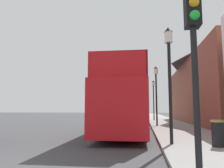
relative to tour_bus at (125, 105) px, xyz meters
name	(u,v)px	position (x,y,z in m)	size (l,w,h in m)	color
ground_plane	(103,122)	(-3.43, 10.94, -1.77)	(144.00, 144.00, 0.00)	#3D3D3F
sidewalk	(169,124)	(3.55, 7.94, -1.70)	(3.64, 108.00, 0.14)	gray
brick_terrace_rear	(214,81)	(8.37, 9.65, 2.59)	(6.00, 21.03, 8.71)	brown
tour_bus	(125,105)	(0.00, 0.00, 0.00)	(2.67, 10.75, 3.90)	red
parked_car_ahead_of_bus	(138,118)	(0.56, 7.60, -1.11)	(2.01, 4.07, 1.42)	black
traffic_signal	(194,35)	(2.08, -9.56, 1.13)	(0.28, 0.42, 3.77)	black
lamp_post_nearest	(169,62)	(2.18, -4.89, 1.62)	(0.35, 0.35, 4.71)	black
lamp_post_second	(156,85)	(2.20, 4.49, 1.75)	(0.35, 0.35, 4.92)	black
lamp_post_third	(153,93)	(2.43, 13.87, 1.77)	(0.35, 0.35, 4.97)	black
litter_bin	(218,133)	(3.76, -5.33, -1.13)	(0.48, 0.48, 0.94)	black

